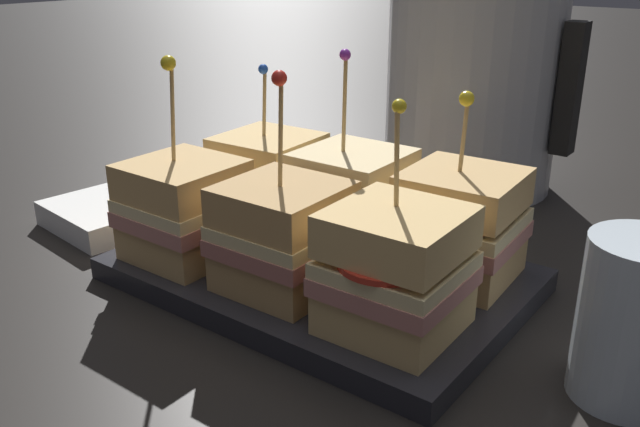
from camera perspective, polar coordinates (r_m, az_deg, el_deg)
ground_plane at (r=0.56m, az=0.00°, el=-5.95°), size 6.00×6.00×0.00m
serving_platter at (r=0.55m, az=0.00°, el=-5.12°), size 0.32×0.21×0.02m
sandwich_front_left at (r=0.56m, az=-11.36°, el=0.37°), size 0.09×0.09×0.16m
sandwich_front_center at (r=0.50m, az=-3.16°, el=-1.89°), size 0.09×0.09×0.16m
sandwich_front_right at (r=0.45m, az=6.37°, el=-4.84°), size 0.09×0.09×0.15m
sandwich_back_left at (r=0.63m, az=-4.34°, el=3.02°), size 0.09×0.09×0.14m
sandwich_back_center at (r=0.57m, az=2.67°, el=1.14°), size 0.09×0.09×0.17m
sandwich_back_right at (r=0.53m, az=11.73°, el=-0.95°), size 0.09×0.09×0.14m
kettle_steel at (r=0.78m, az=12.76°, el=10.56°), size 0.21×0.19×0.26m
drinking_glass at (r=0.45m, az=24.95°, el=-8.20°), size 0.07×0.07×0.10m
napkin_stack at (r=0.70m, az=-17.04°, el=0.07°), size 0.12×0.12×0.02m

